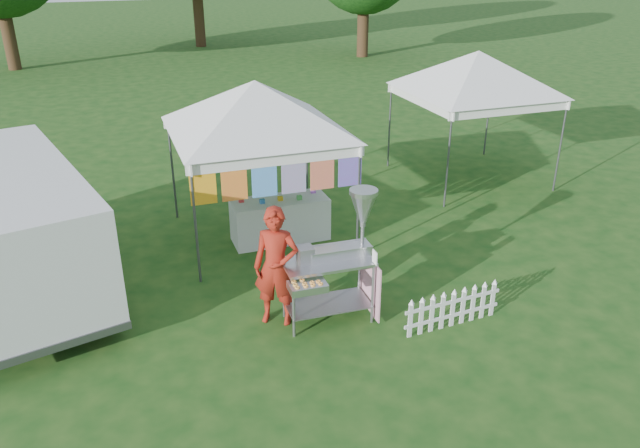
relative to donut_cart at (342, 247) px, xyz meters
name	(u,v)px	position (x,y,z in m)	size (l,w,h in m)	color
ground	(322,332)	(-0.41, -0.27, -1.18)	(120.00, 120.00, 0.00)	#144212
canopy_main	(255,81)	(-0.41, 3.22, 1.80)	(4.24, 4.24, 3.45)	#59595E
canopy_right	(479,51)	(5.09, 4.73, 1.81)	(4.24, 4.24, 3.45)	#59595E
donut_cart	(342,247)	(0.00, 0.00, 0.00)	(1.47, 0.96, 2.01)	gray
vendor	(276,267)	(-0.93, 0.24, -0.27)	(0.67, 0.44, 1.83)	maroon
cargo_van	(10,226)	(-4.62, 2.60, -0.07)	(3.14, 5.32, 2.07)	silver
picket_fence	(453,309)	(1.45, -0.77, -0.90)	(1.62, 0.14, 0.56)	silver
display_table	(280,220)	(-0.10, 2.93, -0.77)	(1.80, 0.70, 0.82)	white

